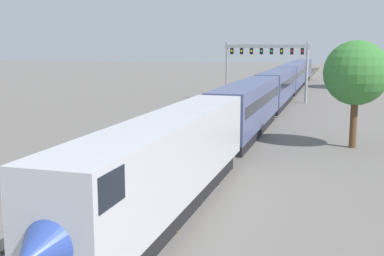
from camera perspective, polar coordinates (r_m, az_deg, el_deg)
ground_plane at (r=21.90m, az=-11.84°, el=-12.79°), size 400.00×400.00×0.00m
track_main at (r=78.54m, az=10.78°, el=3.52°), size 2.60×200.00×0.16m
track_near at (r=59.81m, az=3.53°, el=1.78°), size 2.60×160.00×0.16m
passenger_train at (r=67.99m, az=9.93°, el=4.76°), size 3.04×111.65×4.80m
signal_gantry at (r=71.90m, az=8.59°, el=8.06°), size 12.10×0.49×8.58m
trackside_tree_left at (r=41.31m, az=18.49°, el=6.03°), size 5.15×5.15×8.62m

